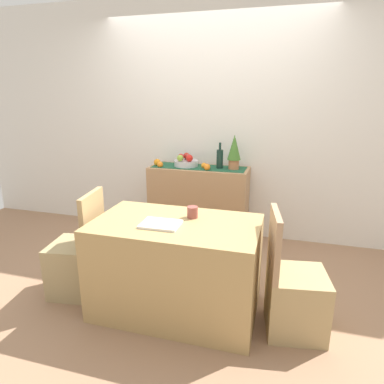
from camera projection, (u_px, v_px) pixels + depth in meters
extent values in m
cube|color=#9B7457|center=(183.00, 277.00, 3.19)|extent=(6.40, 6.40, 0.02)
cube|color=silver|center=(213.00, 121.00, 3.89)|extent=(6.40, 0.06, 2.70)
cube|color=tan|center=(199.00, 203.00, 3.94)|extent=(1.12, 0.42, 0.86)
cube|color=#1F5236|center=(199.00, 167.00, 3.82)|extent=(1.05, 0.32, 0.01)
cylinder|color=silver|center=(186.00, 163.00, 3.85)|extent=(0.27, 0.27, 0.07)
sphere|color=#AD352C|center=(189.00, 157.00, 3.85)|extent=(0.07, 0.07, 0.07)
sphere|color=red|center=(181.00, 157.00, 3.87)|extent=(0.07, 0.07, 0.07)
sphere|color=red|center=(190.00, 158.00, 3.76)|extent=(0.08, 0.08, 0.08)
sphere|color=#8AB33C|center=(180.00, 158.00, 3.78)|extent=(0.07, 0.07, 0.07)
sphere|color=#B1291F|center=(186.00, 156.00, 3.92)|extent=(0.07, 0.07, 0.07)
cylinder|color=#162F27|center=(220.00, 159.00, 3.73)|extent=(0.07, 0.07, 0.21)
cylinder|color=#162F27|center=(220.00, 146.00, 3.69)|extent=(0.03, 0.03, 0.08)
cylinder|color=#B87049|center=(234.00, 165.00, 3.70)|extent=(0.11, 0.11, 0.11)
cone|color=#44752E|center=(234.00, 147.00, 3.65)|extent=(0.15, 0.15, 0.27)
sphere|color=orange|center=(160.00, 164.00, 3.81)|extent=(0.07, 0.07, 0.07)
sphere|color=orange|center=(157.00, 162.00, 3.90)|extent=(0.08, 0.08, 0.08)
sphere|color=orange|center=(204.00, 166.00, 3.76)|extent=(0.06, 0.06, 0.06)
sphere|color=orange|center=(207.00, 167.00, 3.66)|extent=(0.07, 0.07, 0.07)
cube|color=tan|center=(176.00, 267.00, 2.61)|extent=(1.24, 0.73, 0.74)
cube|color=white|center=(161.00, 224.00, 2.45)|extent=(0.28, 0.22, 0.02)
cylinder|color=brown|center=(192.00, 212.00, 2.59)|extent=(0.08, 0.08, 0.09)
cube|color=tan|center=(77.00, 268.00, 2.89)|extent=(0.45, 0.45, 0.45)
cube|color=tan|center=(93.00, 219.00, 2.74)|extent=(0.10, 0.40, 0.45)
cube|color=tan|center=(296.00, 302.00, 2.42)|extent=(0.46, 0.46, 0.45)
cube|color=tan|center=(274.00, 243.00, 2.31)|extent=(0.10, 0.40, 0.45)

